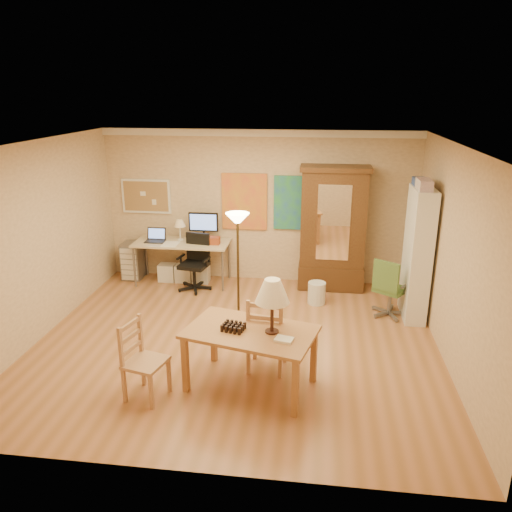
# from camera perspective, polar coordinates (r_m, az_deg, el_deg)

# --- Properties ---
(floor) EXTENTS (5.50, 5.50, 0.00)m
(floor) POSITION_cam_1_polar(r_m,az_deg,el_deg) (7.04, -2.26, -9.81)
(floor) COLOR #986236
(floor) RESTS_ON ground
(crown_molding) EXTENTS (5.50, 0.08, 0.12)m
(crown_molding) POSITION_cam_1_polar(r_m,az_deg,el_deg) (8.66, 0.28, 13.89)
(crown_molding) COLOR white
(crown_molding) RESTS_ON floor
(corkboard) EXTENTS (0.90, 0.04, 0.62)m
(corkboard) POSITION_cam_1_polar(r_m,az_deg,el_deg) (9.30, -12.44, 6.69)
(corkboard) COLOR #A7804E
(corkboard) RESTS_ON floor
(art_panel_left) EXTENTS (0.80, 0.04, 1.00)m
(art_panel_left) POSITION_cam_1_polar(r_m,az_deg,el_deg) (8.88, -1.34, 6.23)
(art_panel_left) COLOR gold
(art_panel_left) RESTS_ON floor
(art_panel_right) EXTENTS (0.75, 0.04, 0.95)m
(art_panel_right) POSITION_cam_1_polar(r_m,az_deg,el_deg) (8.79, 4.51, 6.06)
(art_panel_right) COLOR teal
(art_panel_right) RESTS_ON floor
(dining_table) EXTENTS (1.62, 1.20, 1.37)m
(dining_table) POSITION_cam_1_polar(r_m,az_deg,el_deg) (5.67, 0.25, -7.33)
(dining_table) COLOR brown
(dining_table) RESTS_ON floor
(ladder_chair_back) EXTENTS (0.49, 0.47, 0.99)m
(ladder_chair_back) POSITION_cam_1_polar(r_m,az_deg,el_deg) (6.20, 1.24, -9.14)
(ladder_chair_back) COLOR #A67D4C
(ladder_chair_back) RESTS_ON floor
(ladder_chair_left) EXTENTS (0.50, 0.52, 0.92)m
(ladder_chair_left) POSITION_cam_1_polar(r_m,az_deg,el_deg) (5.85, -12.75, -11.79)
(ladder_chair_left) COLOR #A67D4C
(ladder_chair_left) RESTS_ON floor
(torchiere_lamp) EXTENTS (0.32, 0.32, 1.77)m
(torchiere_lamp) POSITION_cam_1_polar(r_m,az_deg,el_deg) (6.74, -2.10, 2.01)
(torchiere_lamp) COLOR #3C2E18
(torchiere_lamp) RESTS_ON floor
(computer_desk) EXTENTS (1.68, 0.74, 1.27)m
(computer_desk) POSITION_cam_1_polar(r_m,az_deg,el_deg) (9.06, -8.14, -0.16)
(computer_desk) COLOR #C0B58C
(computer_desk) RESTS_ON floor
(office_chair_black) EXTENTS (0.60, 0.60, 0.98)m
(office_chair_black) POSITION_cam_1_polar(r_m,az_deg,el_deg) (8.78, -6.97, -2.15)
(office_chair_black) COLOR black
(office_chair_black) RESTS_ON floor
(office_chair_green) EXTENTS (0.59, 0.59, 0.93)m
(office_chair_green) POSITION_cam_1_polar(r_m,az_deg,el_deg) (7.97, 14.92, -4.96)
(office_chair_green) COLOR slate
(office_chair_green) RESTS_ON floor
(drawer_cart) EXTENTS (0.34, 0.41, 0.68)m
(drawer_cart) POSITION_cam_1_polar(r_m,az_deg,el_deg) (9.46, -13.93, -0.52)
(drawer_cart) COLOR slate
(drawer_cart) RESTS_ON floor
(armoire) EXTENTS (1.16, 0.55, 2.14)m
(armoire) POSITION_cam_1_polar(r_m,az_deg,el_deg) (8.69, 8.73, 2.22)
(armoire) COLOR #3B1B10
(armoire) RESTS_ON floor
(bookshelf) EXTENTS (0.30, 0.80, 2.00)m
(bookshelf) POSITION_cam_1_polar(r_m,az_deg,el_deg) (7.81, 17.94, 0.14)
(bookshelf) COLOR white
(bookshelf) RESTS_ON floor
(wastebin) EXTENTS (0.29, 0.29, 0.36)m
(wastebin) POSITION_cam_1_polar(r_m,az_deg,el_deg) (8.22, 6.95, -4.21)
(wastebin) COLOR silver
(wastebin) RESTS_ON floor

